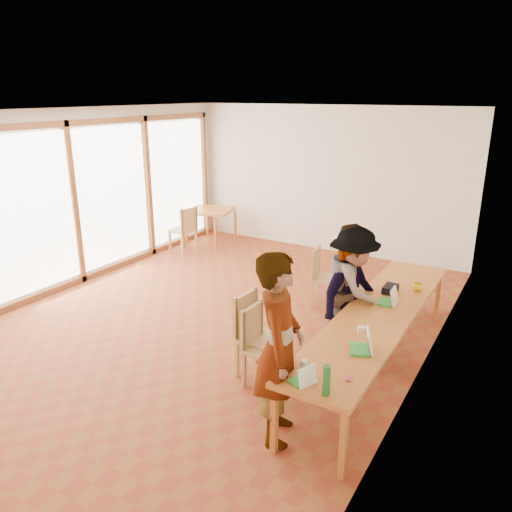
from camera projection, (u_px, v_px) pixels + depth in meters
The scene contains 24 objects.
ground at pixel (218, 317), 7.55m from camera, with size 8.00×8.00×0.00m, color brown.
wall_back at pixel (326, 180), 10.34m from camera, with size 6.00×0.10×3.00m, color beige.
wall_right at pixel (433, 254), 5.62m from camera, with size 0.10×8.00×3.00m, color beige.
window_wall at pixel (73, 199), 8.51m from camera, with size 0.10×8.00×3.00m, color white.
ceiling at pixel (212, 109), 6.60m from camera, with size 6.00×8.00×0.04m, color white.
communal_table at pixel (378, 316), 5.93m from camera, with size 0.80×4.00×0.75m.
side_table at pixel (211, 213), 11.11m from camera, with size 0.90×0.90×0.75m.
chair_near at pixel (259, 337), 5.70m from camera, with size 0.45×0.45×0.50m.
chair_mid at pixel (253, 325), 5.89m from camera, with size 0.49×0.49×0.54m.
chair_far at pixel (321, 270), 7.80m from camera, with size 0.51×0.51×0.51m.
chair_empty at pixel (361, 283), 7.48m from camera, with size 0.46×0.46×0.44m.
chair_spare at pixel (186, 225), 10.40m from camera, with size 0.52×0.52×0.52m.
person_near at pixel (279, 349), 4.67m from camera, with size 0.70×0.46×1.91m, color gray.
person_mid at pixel (352, 289), 6.34m from camera, with size 0.83×0.65×1.71m, color gray.
person_far at pixel (352, 293), 6.26m from camera, with size 1.09×0.63×1.69m, color gray.
laptop_near at pixel (304, 378), 4.47m from camera, with size 0.25×0.26×0.18m.
laptop_mid at pixel (364, 346), 5.02m from camera, with size 0.31×0.33×0.23m.
laptop_far at pixel (390, 299), 6.15m from camera, with size 0.23×0.26×0.21m.
yellow_mug at pixel (418, 287), 6.55m from camera, with size 0.14×0.14×0.11m, color yellow.
green_bottle at pixel (326, 381), 4.27m from camera, with size 0.07×0.07×0.28m, color #1A6424.
clear_glass at pixel (304, 364), 4.71m from camera, with size 0.07×0.07×0.09m, color silver.
condiment_cup at pixel (361, 329), 5.44m from camera, with size 0.08×0.08×0.06m, color white.
pink_phone at pixel (350, 379), 4.54m from camera, with size 0.05×0.10×0.01m, color #BB384A.
black_pouch at pixel (390, 289), 6.51m from camera, with size 0.16×0.26×0.09m, color black.
Camera 1 is at (4.01, -5.62, 3.25)m, focal length 35.00 mm.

